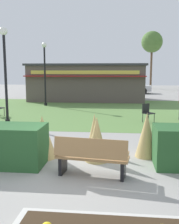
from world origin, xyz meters
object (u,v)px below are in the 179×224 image
at_px(parked_car_west_slot, 87,87).
at_px(parked_car_center_slot, 131,87).
at_px(park_bench, 92,157).
at_px(lamppost_far, 45,66).
at_px(food_kiosk, 87,82).
at_px(tree_right_bg, 152,42).
at_px(lamppost_mid, 5,64).
at_px(cafe_chair_north, 147,111).

relative_size(parked_car_west_slot, parked_car_center_slot, 0.98).
height_order(park_bench, lamppost_far, lamppost_far).
xyz_separation_m(lamppost_far, food_kiosk, (2.53, 4.01, -1.24)).
xyz_separation_m(lamppost_far, tree_right_bg, (9.49, 18.84, 3.41)).
distance_m(lamppost_mid, cafe_chair_north, 6.96).
xyz_separation_m(lamppost_mid, tree_right_bg, (9.51, 25.48, 3.41)).
bearing_deg(tree_right_bg, parked_car_center_slot, -111.57).
relative_size(lamppost_mid, cafe_chair_north, 4.92).
xyz_separation_m(cafe_chair_north, tree_right_bg, (2.99, 24.48, 5.62)).
bearing_deg(parked_car_center_slot, parked_car_west_slot, -179.98).
height_order(cafe_chair_north, parked_car_west_slot, parked_car_west_slot).
height_order(food_kiosk, parked_car_center_slot, food_kiosk).
bearing_deg(cafe_chair_north, parked_car_west_slot, 105.93).
relative_size(park_bench, food_kiosk, 0.19).
bearing_deg(food_kiosk, lamppost_mid, -103.49).
bearing_deg(park_bench, parked_car_center_slot, 85.16).
bearing_deg(lamppost_far, food_kiosk, 57.75).
bearing_deg(park_bench, lamppost_mid, 127.26).
bearing_deg(tree_right_bg, parked_car_west_slot, -136.36).
bearing_deg(parked_car_west_slot, tree_right_bg, 43.64).
xyz_separation_m(parked_car_west_slot, parked_car_center_slot, (4.89, 0.00, 0.00)).
bearing_deg(lamppost_mid, lamppost_far, 89.80).
xyz_separation_m(lamppost_mid, parked_car_west_slot, (1.67, 18.00, -2.10)).
height_order(cafe_chair_north, tree_right_bg, tree_right_bg).
relative_size(park_bench, lamppost_far, 0.40).
bearing_deg(tree_right_bg, food_kiosk, -115.12).
bearing_deg(food_kiosk, tree_right_bg, 64.88).
bearing_deg(lamppost_far, cafe_chair_north, -40.95).
bearing_deg(parked_car_center_slot, cafe_chair_north, -90.11).
bearing_deg(tree_right_bg, park_bench, -99.01).
bearing_deg(lamppost_mid, food_kiosk, 76.51).
bearing_deg(food_kiosk, lamppost_far, -122.25).
bearing_deg(tree_right_bg, lamppost_far, -116.72).
relative_size(food_kiosk, parked_car_center_slot, 2.21).
height_order(park_bench, cafe_chair_north, park_bench).
relative_size(lamppost_mid, parked_car_west_slot, 1.04).
distance_m(park_bench, lamppost_far, 13.56).
bearing_deg(cafe_chair_north, park_bench, -106.01).
bearing_deg(cafe_chair_north, food_kiosk, 112.36).
distance_m(food_kiosk, parked_car_west_slot, 7.46).
bearing_deg(food_kiosk, parked_car_west_slot, 96.86).
relative_size(lamppost_far, food_kiosk, 0.46).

